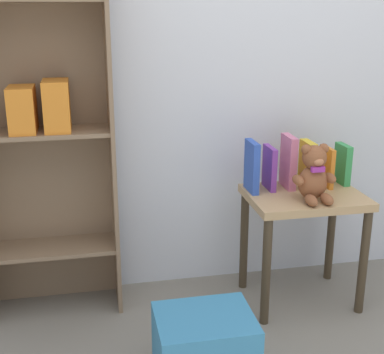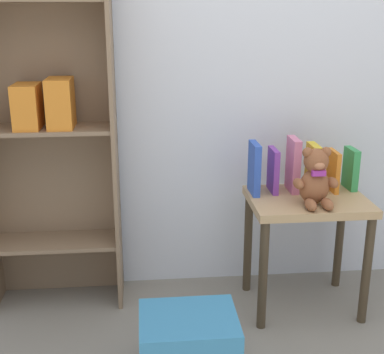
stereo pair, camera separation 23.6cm
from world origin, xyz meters
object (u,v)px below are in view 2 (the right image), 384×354
storage_bin (189,351)px  display_table (307,218)px  teddy_bear (316,179)px  book_standing_purple (273,170)px  book_standing_orange (333,171)px  book_standing_green (351,169)px  book_standing_blue (254,168)px  book_standing_yellow (313,168)px  book_standing_pink (293,165)px  bookshelf_side (46,106)px

storage_bin → display_table: bearing=41.3°
teddy_bear → book_standing_purple: 0.23m
book_standing_purple → storage_bin: bearing=-126.0°
book_standing_orange → book_standing_green: size_ratio=0.99×
display_table → book_standing_purple: (-0.14, 0.10, 0.20)m
book_standing_blue → display_table: bearing=-20.8°
book_standing_blue → book_standing_yellow: 0.28m
book_standing_orange → book_standing_purple: bearing=176.1°
teddy_bear → book_standing_yellow: bearing=75.6°
teddy_bear → storage_bin: (-0.58, -0.43, -0.51)m
teddy_bear → book_standing_orange: teddy_bear is taller
teddy_bear → book_standing_yellow: (0.05, 0.18, -0.01)m
book_standing_purple → book_standing_yellow: book_standing_yellow is taller
book_standing_blue → book_standing_yellow: book_standing_blue is taller
teddy_bear → book_standing_pink: 0.19m
teddy_bear → display_table: bearing=89.6°
book_standing_blue → book_standing_purple: (0.09, 0.02, -0.02)m
book_standing_pink → storage_bin: size_ratio=0.70×
book_standing_orange → book_standing_blue: bearing=179.9°
book_standing_blue → book_standing_purple: bearing=10.8°
book_standing_purple → book_standing_pink: size_ratio=0.81×
bookshelf_side → display_table: (1.15, -0.20, -0.50)m
bookshelf_side → teddy_bear: 1.22m
book_standing_blue → storage_bin: (-0.35, -0.60, -0.52)m
book_standing_yellow → book_standing_pink: bearing=176.6°
bookshelf_side → book_standing_blue: bookshelf_side is taller
book_standing_orange → storage_bin: 1.06m
book_standing_green → display_table: bearing=-156.6°
bookshelf_side → book_standing_pink: size_ratio=6.80×
storage_bin → book_standing_orange: bearing=39.7°
book_standing_green → storage_bin: (-0.82, -0.62, -0.49)m
book_standing_pink → storage_bin: bearing=-130.1°
display_table → book_standing_blue: (-0.23, 0.09, 0.22)m
book_standing_purple → display_table: bearing=-37.1°
book_standing_purple → book_standing_green: bearing=0.6°
book_standing_yellow → storage_bin: size_ratio=0.61×
display_table → book_standing_yellow: (0.05, 0.10, 0.21)m
teddy_bear → book_standing_orange: (0.14, 0.17, -0.02)m
display_table → teddy_bear: teddy_bear is taller
book_standing_orange → book_standing_green: bearing=13.6°
book_standing_purple → book_standing_pink: 0.10m
display_table → book_standing_pink: size_ratio=2.19×
book_standing_orange → display_table: bearing=-148.3°
book_standing_purple → book_standing_orange: (0.28, -0.02, -0.01)m
book_standing_purple → book_standing_green: (0.37, 0.01, -0.00)m
teddy_bear → book_standing_pink: size_ratio=1.01×
book_standing_orange → book_standing_pink: bearing=173.7°
book_standing_pink → book_standing_yellow: book_standing_pink is taller
book_standing_pink → book_standing_green: bearing=1.5°
teddy_bear → book_standing_blue: teddy_bear is taller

